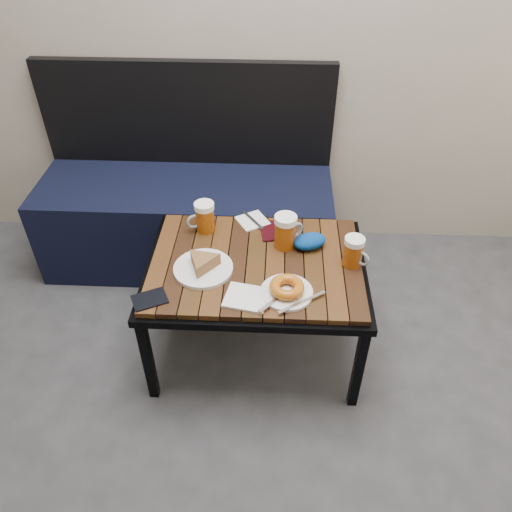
{
  "coord_description": "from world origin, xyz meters",
  "views": [
    {
      "loc": [
        0.16,
        -0.27,
        1.7
      ],
      "look_at": [
        0.1,
        1.16,
        0.5
      ],
      "focal_mm": 35.0,
      "sensor_mm": 36.0,
      "label": 1
    }
  ],
  "objects_px": {
    "passport_navy": "(150,299)",
    "passport_burgundy": "(273,231)",
    "beer_mug_centre": "(286,231)",
    "knit_pouch": "(310,241)",
    "bench": "(188,212)",
    "cafe_table": "(256,270)",
    "beer_mug_right": "(354,252)",
    "plate_bagel": "(287,289)",
    "beer_mug_left": "(204,217)",
    "plate_pie": "(203,265)"
  },
  "relations": [
    {
      "from": "bench",
      "to": "beer_mug_right",
      "type": "xyz_separation_m",
      "value": [
        0.73,
        -0.6,
        0.26
      ]
    },
    {
      "from": "beer_mug_centre",
      "to": "plate_bagel",
      "type": "xyz_separation_m",
      "value": [
        0.01,
        -0.27,
        -0.05
      ]
    },
    {
      "from": "passport_burgundy",
      "to": "beer_mug_right",
      "type": "bearing_deg",
      "value": -41.36
    },
    {
      "from": "plate_bagel",
      "to": "knit_pouch",
      "type": "height_order",
      "value": "knit_pouch"
    },
    {
      "from": "plate_pie",
      "to": "plate_bagel",
      "type": "bearing_deg",
      "value": -19.9
    },
    {
      "from": "passport_navy",
      "to": "passport_burgundy",
      "type": "xyz_separation_m",
      "value": [
        0.42,
        0.42,
        0.0
      ]
    },
    {
      "from": "plate_pie",
      "to": "plate_bagel",
      "type": "distance_m",
      "value": 0.33
    },
    {
      "from": "beer_mug_centre",
      "to": "cafe_table",
      "type": "bearing_deg",
      "value": -171.02
    },
    {
      "from": "plate_pie",
      "to": "passport_navy",
      "type": "relative_size",
      "value": 1.88
    },
    {
      "from": "beer_mug_right",
      "to": "passport_navy",
      "type": "bearing_deg",
      "value": -122.29
    },
    {
      "from": "passport_burgundy",
      "to": "plate_pie",
      "type": "bearing_deg",
      "value": -144.01
    },
    {
      "from": "cafe_table",
      "to": "beer_mug_left",
      "type": "relative_size",
      "value": 6.55
    },
    {
      "from": "knit_pouch",
      "to": "beer_mug_centre",
      "type": "bearing_deg",
      "value": 176.45
    },
    {
      "from": "bench",
      "to": "passport_navy",
      "type": "distance_m",
      "value": 0.85
    },
    {
      "from": "passport_burgundy",
      "to": "knit_pouch",
      "type": "xyz_separation_m",
      "value": [
        0.14,
        -0.1,
        0.03
      ]
    },
    {
      "from": "beer_mug_centre",
      "to": "beer_mug_right",
      "type": "relative_size",
      "value": 1.16
    },
    {
      "from": "passport_navy",
      "to": "knit_pouch",
      "type": "bearing_deg",
      "value": 93.15
    },
    {
      "from": "bench",
      "to": "passport_navy",
      "type": "height_order",
      "value": "bench"
    },
    {
      "from": "cafe_table",
      "to": "plate_pie",
      "type": "relative_size",
      "value": 3.79
    },
    {
      "from": "plate_bagel",
      "to": "plate_pie",
      "type": "bearing_deg",
      "value": 160.1
    },
    {
      "from": "plate_pie",
      "to": "plate_bagel",
      "type": "xyz_separation_m",
      "value": [
        0.31,
        -0.11,
        -0.0
      ]
    },
    {
      "from": "plate_bagel",
      "to": "passport_navy",
      "type": "distance_m",
      "value": 0.48
    },
    {
      "from": "bench",
      "to": "plate_bagel",
      "type": "distance_m",
      "value": 0.94
    },
    {
      "from": "beer_mug_right",
      "to": "plate_pie",
      "type": "distance_m",
      "value": 0.56
    },
    {
      "from": "bench",
      "to": "plate_pie",
      "type": "distance_m",
      "value": 0.72
    },
    {
      "from": "beer_mug_left",
      "to": "beer_mug_right",
      "type": "xyz_separation_m",
      "value": [
        0.58,
        -0.19,
        -0.0
      ]
    },
    {
      "from": "beer_mug_right",
      "to": "plate_bagel",
      "type": "distance_m",
      "value": 0.3
    },
    {
      "from": "passport_navy",
      "to": "knit_pouch",
      "type": "distance_m",
      "value": 0.65
    },
    {
      "from": "cafe_table",
      "to": "passport_burgundy",
      "type": "height_order",
      "value": "passport_burgundy"
    },
    {
      "from": "bench",
      "to": "cafe_table",
      "type": "bearing_deg",
      "value": -58.28
    },
    {
      "from": "beer_mug_left",
      "to": "plate_bagel",
      "type": "xyz_separation_m",
      "value": [
        0.33,
        -0.36,
        -0.04
      ]
    },
    {
      "from": "beer_mug_centre",
      "to": "knit_pouch",
      "type": "distance_m",
      "value": 0.1
    },
    {
      "from": "plate_bagel",
      "to": "knit_pouch",
      "type": "bearing_deg",
      "value": 71.67
    },
    {
      "from": "beer_mug_right",
      "to": "plate_pie",
      "type": "height_order",
      "value": "beer_mug_right"
    },
    {
      "from": "cafe_table",
      "to": "passport_navy",
      "type": "height_order",
      "value": "passport_navy"
    },
    {
      "from": "plate_pie",
      "to": "passport_burgundy",
      "type": "relative_size",
      "value": 1.62
    },
    {
      "from": "beer_mug_centre",
      "to": "plate_pie",
      "type": "distance_m",
      "value": 0.35
    },
    {
      "from": "beer_mug_right",
      "to": "passport_burgundy",
      "type": "distance_m",
      "value": 0.36
    },
    {
      "from": "plate_bagel",
      "to": "beer_mug_left",
      "type": "bearing_deg",
      "value": 132.71
    },
    {
      "from": "passport_navy",
      "to": "knit_pouch",
      "type": "xyz_separation_m",
      "value": [
        0.57,
        0.32,
        0.03
      ]
    },
    {
      "from": "knit_pouch",
      "to": "passport_navy",
      "type": "bearing_deg",
      "value": -150.37
    },
    {
      "from": "bench",
      "to": "passport_burgundy",
      "type": "height_order",
      "value": "bench"
    },
    {
      "from": "plate_pie",
      "to": "cafe_table",
      "type": "bearing_deg",
      "value": 16.56
    },
    {
      "from": "beer_mug_left",
      "to": "beer_mug_centre",
      "type": "bearing_deg",
      "value": 142.17
    },
    {
      "from": "plate_pie",
      "to": "passport_burgundy",
      "type": "xyz_separation_m",
      "value": [
        0.25,
        0.25,
        -0.02
      ]
    },
    {
      "from": "plate_bagel",
      "to": "knit_pouch",
      "type": "xyz_separation_m",
      "value": [
        0.09,
        0.27,
        0.01
      ]
    },
    {
      "from": "bench",
      "to": "plate_bagel",
      "type": "xyz_separation_m",
      "value": [
        0.49,
        -0.77,
        0.22
      ]
    },
    {
      "from": "bench",
      "to": "knit_pouch",
      "type": "bearing_deg",
      "value": -41.0
    },
    {
      "from": "cafe_table",
      "to": "passport_burgundy",
      "type": "relative_size",
      "value": 6.14
    },
    {
      "from": "plate_bagel",
      "to": "bench",
      "type": "bearing_deg",
      "value": 122.32
    }
  ]
}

